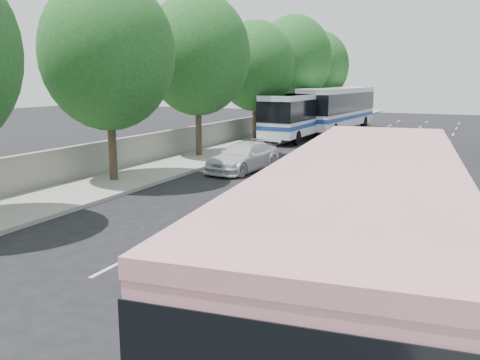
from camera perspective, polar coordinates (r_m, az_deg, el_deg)
The scene contains 14 objects.
ground at distance 13.89m, azimuth -1.91°, elevation -7.82°, with size 120.00×120.00×0.00m, color black.
sidewalk_left at distance 35.12m, azimuth 0.52°, elevation 3.99°, with size 4.00×90.00×0.15m, color #9E998E.
low_wall at distance 35.80m, azimuth -2.11°, elevation 5.45°, with size 0.30×90.00×1.50m, color #9E998E.
tree_left_b at distance 22.79m, azimuth -14.60°, elevation 14.15°, with size 5.70×5.70×8.88m.
tree_left_c at distance 29.53m, azimuth -4.73°, elevation 14.33°, with size 6.00×6.00×9.35m.
tree_left_d at distance 36.63m, azimuth 1.80°, elevation 13.00°, with size 5.52×5.52×8.60m.
tree_left_e at distance 44.08m, azimuth 6.17°, elevation 13.69°, with size 6.30×6.30×9.82m.
tree_left_f at distance 51.75m, azimuth 8.90°, elevation 12.79°, with size 5.88×5.88×9.16m.
pink_bus at distance 8.50m, azimuth 14.09°, elevation -5.94°, with size 3.84×10.70×3.34m.
pink_taxi at distance 23.26m, azimuth 12.39°, elevation 1.56°, with size 1.69×4.20×1.43m, color #FB1585.
white_pickup at distance 25.36m, azimuth 0.38°, elevation 2.60°, with size 1.98×4.88×1.42m, color silver.
tour_coach_front at distance 39.44m, azimuth 6.96°, elevation 7.62°, with size 2.71×11.53×3.43m.
tour_coach_rear at distance 44.81m, azimuth 10.96°, elevation 8.20°, with size 3.65×12.80×3.78m.
taxi_roof_sign at distance 23.14m, azimuth 12.47°, elevation 3.52°, with size 0.55×0.18×0.18m, color silver.
Camera 1 is at (5.97, -11.68, 4.55)m, focal length 38.00 mm.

